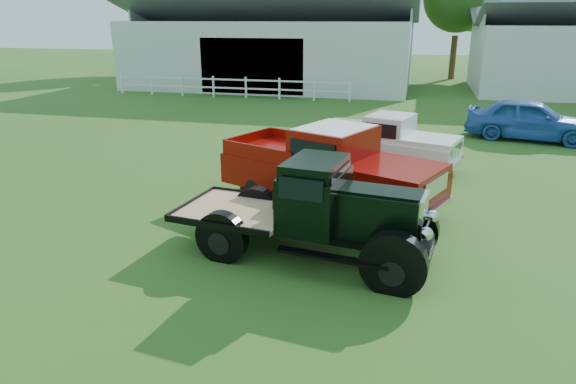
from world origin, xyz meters
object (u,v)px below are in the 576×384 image
(red_pickup, at_px, (330,167))
(white_pickup, at_px, (386,142))
(vintage_flatbed, at_px, (310,209))
(misc_car_blue, at_px, (530,119))

(red_pickup, xyz_separation_m, white_pickup, (1.10, 3.80, -0.20))
(vintage_flatbed, distance_m, white_pickup, 6.77)
(vintage_flatbed, bearing_deg, white_pickup, 89.14)
(vintage_flatbed, distance_m, red_pickup, 2.89)
(vintage_flatbed, height_order, misc_car_blue, vintage_flatbed)
(red_pickup, distance_m, misc_car_blue, 10.92)
(vintage_flatbed, xyz_separation_m, white_pickup, (1.00, 6.70, -0.17))
(vintage_flatbed, relative_size, red_pickup, 0.90)
(vintage_flatbed, bearing_deg, misc_car_blue, 70.81)
(misc_car_blue, bearing_deg, vintage_flatbed, 164.82)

